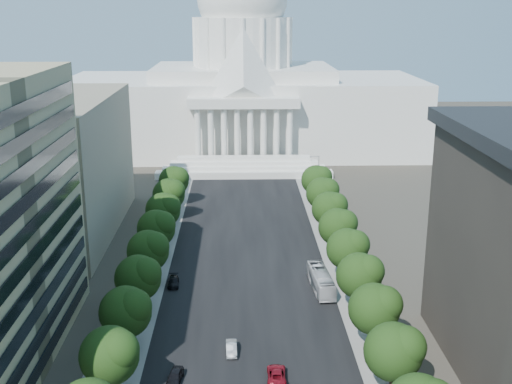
{
  "coord_description": "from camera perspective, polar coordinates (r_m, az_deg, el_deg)",
  "views": [
    {
      "loc": [
        -1.46,
        -36.23,
        48.43
      ],
      "look_at": [
        1.57,
        75.86,
        15.93
      ],
      "focal_mm": 45.0,
      "sensor_mm": 36.0,
      "label": 1
    }
  ],
  "objects": [
    {
      "name": "tree_r_d",
      "position": [
        96.0,
        10.68,
        -10.07
      ],
      "size": [
        7.79,
        7.6,
        9.97
      ],
      "color": "#33261C",
      "rests_on": "ground"
    },
    {
      "name": "streetlight_e",
      "position": [
        153.8,
        6.5,
        -0.02
      ],
      "size": [
        2.61,
        0.44,
        9.0
      ],
      "color": "gray",
      "rests_on": "ground"
    },
    {
      "name": "streetlight_d",
      "position": [
        130.26,
        7.99,
        -3.09
      ],
      "size": [
        2.61,
        0.44,
        9.0
      ],
      "color": "gray",
      "rests_on": "ground"
    },
    {
      "name": "streetlight_f",
      "position": [
        177.74,
        5.4,
        2.22
      ],
      "size": [
        2.61,
        0.44,
        9.0
      ],
      "color": "gray",
      "rests_on": "ground"
    },
    {
      "name": "tree_r_i",
      "position": [
        151.33,
        6.03,
        -0.03
      ],
      "size": [
        7.79,
        7.6,
        9.97
      ],
      "color": "#33261C",
      "rests_on": "ground"
    },
    {
      "name": "office_block_left_far",
      "position": [
        147.79,
        -19.87,
        2.12
      ],
      "size": [
        38.0,
        52.0,
        30.0
      ],
      "primitive_type": "cube",
      "color": "gray",
      "rests_on": "ground"
    },
    {
      "name": "tree_l_f",
      "position": [
        117.03,
        -9.44,
        -5.08
      ],
      "size": [
        7.79,
        7.6,
        9.97
      ],
      "color": "#33261C",
      "rests_on": "ground"
    },
    {
      "name": "tree_r_h",
      "position": [
        139.95,
        6.66,
        -1.4
      ],
      "size": [
        7.79,
        7.6,
        9.97
      ],
      "color": "#33261C",
      "rests_on": "ground"
    },
    {
      "name": "city_bus",
      "position": [
        115.22,
        5.79,
        -7.83
      ],
      "size": [
        3.83,
        12.67,
        3.48
      ],
      "primitive_type": "imported",
      "rotation": [
        0.0,
        0.0,
        0.07
      ],
      "color": "silver",
      "rests_on": "ground"
    },
    {
      "name": "streetlight_c",
      "position": [
        107.38,
        10.14,
        -7.48
      ],
      "size": [
        2.61,
        0.44,
        9.0
      ],
      "color": "gray",
      "rests_on": "ground"
    },
    {
      "name": "tree_l_d",
      "position": [
        95.32,
        -11.36,
        -10.31
      ],
      "size": [
        7.79,
        7.6,
        9.97
      ],
      "color": "#33261C",
      "rests_on": "ground"
    },
    {
      "name": "tree_l_g",
      "position": [
        128.19,
        -8.74,
        -3.14
      ],
      "size": [
        7.79,
        7.6,
        9.97
      ],
      "color": "#33261C",
      "rests_on": "ground"
    },
    {
      "name": "tree_l_h",
      "position": [
        139.49,
        -8.15,
        -1.52
      ],
      "size": [
        7.79,
        7.6,
        9.97
      ],
      "color": "#33261C",
      "rests_on": "ground"
    },
    {
      "name": "car_dark_a",
      "position": [
        89.94,
        -7.22,
        -15.97
      ],
      "size": [
        2.4,
        4.73,
        1.54
      ],
      "primitive_type": "imported",
      "rotation": [
        0.0,
        0.0,
        -0.13
      ],
      "color": "black",
      "rests_on": "ground"
    },
    {
      "name": "tree_r_c",
      "position": [
        85.69,
        12.37,
        -13.58
      ],
      "size": [
        7.79,
        7.6,
        9.97
      ],
      "color": "#33261C",
      "rests_on": "ground"
    },
    {
      "name": "tree_l_e",
      "position": [
        106.05,
        -10.29,
        -7.43
      ],
      "size": [
        7.79,
        7.6,
        9.97
      ],
      "color": "#33261C",
      "rests_on": "ground"
    },
    {
      "name": "tree_r_g",
      "position": [
        128.69,
        7.4,
        -3.01
      ],
      "size": [
        7.79,
        7.6,
        9.97
      ],
      "color": "#33261C",
      "rests_on": "ground"
    },
    {
      "name": "tree_r_e",
      "position": [
        106.66,
        9.35,
        -7.24
      ],
      "size": [
        7.79,
        7.6,
        9.97
      ],
      "color": "#33261C",
      "rests_on": "ground"
    },
    {
      "name": "streetlight_b",
      "position": [
        85.7,
        13.52,
        -14.14
      ],
      "size": [
        2.61,
        0.44,
        9.0
      ],
      "color": "gray",
      "rests_on": "ground"
    },
    {
      "name": "car_red",
      "position": [
        89.84,
        1.83,
        -15.89
      ],
      "size": [
        2.67,
        5.51,
        1.51
      ],
      "primitive_type": "imported",
      "rotation": [
        0.0,
        0.0,
        3.11
      ],
      "color": "maroon",
      "rests_on": "ground"
    },
    {
      "name": "tree_l_j",
      "position": [
        162.39,
        -7.22,
        1.05
      ],
      "size": [
        7.79,
        7.6,
        9.97
      ],
      "color": "#33261C",
      "rests_on": "ground"
    },
    {
      "name": "road_asphalt",
      "position": [
        135.21,
        -0.83,
        -4.83
      ],
      "size": [
        30.0,
        260.0,
        0.01
      ],
      "primitive_type": "cube",
      "color": "black",
      "rests_on": "ground"
    },
    {
      "name": "tree_l_i",
      "position": [
        150.9,
        -7.65,
        -0.13
      ],
      "size": [
        7.79,
        7.6,
        9.97
      ],
      "color": "#33261C",
      "rests_on": "ground"
    },
    {
      "name": "car_dark_b",
      "position": [
        117.62,
        -7.36,
        -7.91
      ],
      "size": [
        2.3,
        4.99,
        1.41
      ],
      "primitive_type": "imported",
      "rotation": [
        0.0,
        0.0,
        0.07
      ],
      "color": "black",
      "rests_on": "ground"
    },
    {
      "name": "tree_l_c",
      "position": [
        84.93,
        -12.71,
        -13.89
      ],
      "size": [
        7.79,
        7.6,
        9.97
      ],
      "color": "#33261C",
      "rests_on": "ground"
    },
    {
      "name": "sidewalk_left",
      "position": [
        136.33,
        -8.87,
        -4.85
      ],
      "size": [
        8.0,
        260.0,
        0.02
      ],
      "primitive_type": "cube",
      "color": "gray",
      "rests_on": "ground"
    },
    {
      "name": "tree_r_j",
      "position": [
        162.79,
        5.49,
        1.15
      ],
      "size": [
        7.79,
        7.6,
        9.97
      ],
      "color": "#33261C",
      "rests_on": "ground"
    },
    {
      "name": "tree_r_f",
      "position": [
        117.58,
        8.28,
        -4.93
      ],
      "size": [
        7.79,
        7.6,
        9.97
      ],
      "color": "#33261C",
      "rests_on": "ground"
    },
    {
      "name": "sidewalk_right",
      "position": [
        136.74,
        7.18,
        -4.71
      ],
      "size": [
        8.0,
        260.0,
        0.02
      ],
      "primitive_type": "cube",
      "color": "gray",
      "rests_on": "ground"
    },
    {
      "name": "car_silver",
      "position": [
        95.76,
        -2.2,
        -13.72
      ],
      "size": [
        1.7,
        4.5,
        1.47
      ],
      "primitive_type": "imported",
      "rotation": [
        0.0,
        0.0,
        0.03
      ],
      "color": "#B3B6BB",
      "rests_on": "ground"
    },
    {
      "name": "capitol",
      "position": [
        222.94,
        -1.18,
        8.84
      ],
      "size": [
        120.0,
        56.0,
        73.0
      ],
      "color": "white",
      "rests_on": "ground"
    }
  ]
}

